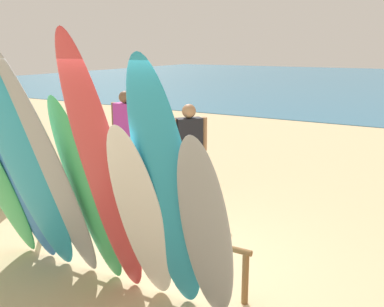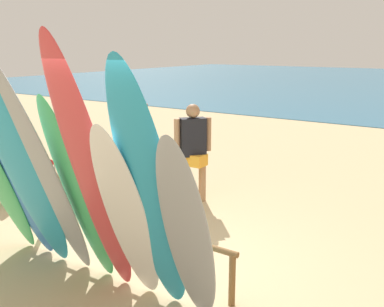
{
  "view_description": "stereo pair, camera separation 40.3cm",
  "coord_description": "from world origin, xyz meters",
  "px_view_note": "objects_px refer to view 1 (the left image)",
  "views": [
    {
      "loc": [
        3.09,
        -3.8,
        2.61
      ],
      "look_at": [
        0.0,
        1.54,
        1.09
      ],
      "focal_mm": 41.21,
      "sensor_mm": 36.0,
      "label": 1
    },
    {
      "loc": [
        3.43,
        -3.59,
        2.61
      ],
      "look_at": [
        0.0,
        1.54,
        1.09
      ],
      "focal_mm": 41.21,
      "sensor_mm": 36.0,
      "label": 2
    }
  ],
  "objects_px": {
    "surfboard_grey_3": "(49,173)",
    "beachgoer_near_rack": "(126,129)",
    "surfboard_teal_2": "(27,170)",
    "beachgoer_midbeach": "(189,147)",
    "surfboard_rack": "(127,230)",
    "surfboard_blue_1": "(21,190)",
    "surfboard_white_6": "(142,219)",
    "surfboard_red_5": "(104,177)",
    "surfboard_grey_8": "(207,235)",
    "surfboard_teal_7": "(167,196)",
    "beach_chair_striped": "(38,157)",
    "beach_chair_red": "(91,165)",
    "surfboard_green_4": "(88,196)"
  },
  "relations": [
    {
      "from": "surfboard_grey_3",
      "to": "beachgoer_near_rack",
      "type": "distance_m",
      "value": 4.21
    },
    {
      "from": "surfboard_teal_2",
      "to": "beachgoer_midbeach",
      "type": "relative_size",
      "value": 1.68
    },
    {
      "from": "surfboard_rack",
      "to": "surfboard_blue_1",
      "type": "xyz_separation_m",
      "value": [
        -1.04,
        -0.6,
        0.49
      ]
    },
    {
      "from": "surfboard_white_6",
      "to": "beachgoer_near_rack",
      "type": "xyz_separation_m",
      "value": [
        -3.02,
        3.58,
        0.02
      ]
    },
    {
      "from": "surfboard_red_5",
      "to": "surfboard_white_6",
      "type": "distance_m",
      "value": 0.54
    },
    {
      "from": "surfboard_grey_8",
      "to": "beachgoer_near_rack",
      "type": "distance_m",
      "value": 5.16
    },
    {
      "from": "surfboard_teal_7",
      "to": "beach_chair_striped",
      "type": "height_order",
      "value": "surfboard_teal_7"
    },
    {
      "from": "surfboard_teal_2",
      "to": "beach_chair_red",
      "type": "bearing_deg",
      "value": 116.57
    },
    {
      "from": "surfboard_grey_3",
      "to": "surfboard_white_6",
      "type": "distance_m",
      "value": 1.13
    },
    {
      "from": "surfboard_grey_3",
      "to": "surfboard_green_4",
      "type": "relative_size",
      "value": 1.24
    },
    {
      "from": "surfboard_teal_2",
      "to": "surfboard_white_6",
      "type": "relative_size",
      "value": 1.35
    },
    {
      "from": "surfboard_rack",
      "to": "surfboard_teal_2",
      "type": "bearing_deg",
      "value": -129.27
    },
    {
      "from": "beachgoer_midbeach",
      "to": "beach_chair_striped",
      "type": "xyz_separation_m",
      "value": [
        -3.33,
        -0.3,
        -0.54
      ]
    },
    {
      "from": "beachgoer_midbeach",
      "to": "beach_chair_red",
      "type": "height_order",
      "value": "beachgoer_midbeach"
    },
    {
      "from": "surfboard_red_5",
      "to": "surfboard_teal_2",
      "type": "bearing_deg",
      "value": -177.03
    },
    {
      "from": "surfboard_teal_2",
      "to": "surfboard_green_4",
      "type": "distance_m",
      "value": 0.72
    },
    {
      "from": "surfboard_green_4",
      "to": "beachgoer_near_rack",
      "type": "bearing_deg",
      "value": 129.0
    },
    {
      "from": "surfboard_rack",
      "to": "surfboard_white_6",
      "type": "height_order",
      "value": "surfboard_white_6"
    },
    {
      "from": "surfboard_red_5",
      "to": "beach_chair_red",
      "type": "height_order",
      "value": "surfboard_red_5"
    },
    {
      "from": "surfboard_red_5",
      "to": "beach_chair_red",
      "type": "relative_size",
      "value": 3.39
    },
    {
      "from": "surfboard_grey_3",
      "to": "beach_chair_red",
      "type": "distance_m",
      "value": 3.75
    },
    {
      "from": "beachgoer_near_rack",
      "to": "surfboard_rack",
      "type": "bearing_deg",
      "value": -53.38
    },
    {
      "from": "beachgoer_near_rack",
      "to": "beachgoer_midbeach",
      "type": "height_order",
      "value": "beachgoer_near_rack"
    },
    {
      "from": "surfboard_grey_3",
      "to": "surfboard_white_6",
      "type": "height_order",
      "value": "surfboard_grey_3"
    },
    {
      "from": "surfboard_teal_2",
      "to": "beach_chair_striped",
      "type": "bearing_deg",
      "value": 132.22
    },
    {
      "from": "surfboard_grey_8",
      "to": "beach_chair_red",
      "type": "bearing_deg",
      "value": 139.98
    },
    {
      "from": "surfboard_rack",
      "to": "beachgoer_near_rack",
      "type": "relative_size",
      "value": 1.8
    },
    {
      "from": "surfboard_rack",
      "to": "beachgoer_near_rack",
      "type": "distance_m",
      "value": 3.79
    },
    {
      "from": "surfboard_teal_2",
      "to": "beachgoer_near_rack",
      "type": "relative_size",
      "value": 1.61
    },
    {
      "from": "surfboard_blue_1",
      "to": "beachgoer_near_rack",
      "type": "distance_m",
      "value": 3.78
    },
    {
      "from": "surfboard_red_5",
      "to": "surfboard_blue_1",
      "type": "bearing_deg",
      "value": 173.3
    },
    {
      "from": "surfboard_grey_8",
      "to": "surfboard_rack",
      "type": "bearing_deg",
      "value": 151.13
    },
    {
      "from": "surfboard_blue_1",
      "to": "surfboard_red_5",
      "type": "xyz_separation_m",
      "value": [
        1.38,
        -0.12,
        0.41
      ]
    },
    {
      "from": "surfboard_white_6",
      "to": "beachgoer_near_rack",
      "type": "relative_size",
      "value": 1.19
    },
    {
      "from": "surfboard_blue_1",
      "to": "beach_chair_striped",
      "type": "relative_size",
      "value": 2.48
    },
    {
      "from": "surfboard_rack",
      "to": "surfboard_white_6",
      "type": "bearing_deg",
      "value": -42.1
    },
    {
      "from": "beachgoer_near_rack",
      "to": "surfboard_green_4",
      "type": "bearing_deg",
      "value": -58.5
    },
    {
      "from": "surfboard_rack",
      "to": "beach_chair_striped",
      "type": "xyz_separation_m",
      "value": [
        -3.86,
        2.06,
        -0.06
      ]
    },
    {
      "from": "surfboard_green_4",
      "to": "beach_chair_red",
      "type": "relative_size",
      "value": 2.66
    },
    {
      "from": "beachgoer_near_rack",
      "to": "surfboard_red_5",
      "type": "bearing_deg",
      "value": -55.7
    },
    {
      "from": "surfboard_teal_2",
      "to": "beach_chair_striped",
      "type": "height_order",
      "value": "surfboard_teal_2"
    },
    {
      "from": "surfboard_red_5",
      "to": "beach_chair_striped",
      "type": "relative_size",
      "value": 3.48
    },
    {
      "from": "surfboard_teal_2",
      "to": "beach_chair_striped",
      "type": "xyz_separation_m",
      "value": [
        -3.21,
        2.87,
        -0.9
      ]
    },
    {
      "from": "beach_chair_red",
      "to": "beachgoer_midbeach",
      "type": "bearing_deg",
      "value": 20.94
    },
    {
      "from": "surfboard_rack",
      "to": "surfboard_grey_3",
      "type": "height_order",
      "value": "surfboard_grey_3"
    },
    {
      "from": "surfboard_blue_1",
      "to": "surfboard_grey_8",
      "type": "bearing_deg",
      "value": 2.1
    },
    {
      "from": "surfboard_blue_1",
      "to": "surfboard_teal_7",
      "type": "height_order",
      "value": "surfboard_teal_7"
    },
    {
      "from": "surfboard_teal_2",
      "to": "surfboard_white_6",
      "type": "bearing_deg",
      "value": 1.41
    },
    {
      "from": "surfboard_teal_2",
      "to": "beachgoer_midbeach",
      "type": "distance_m",
      "value": 3.19
    },
    {
      "from": "surfboard_blue_1",
      "to": "beachgoer_near_rack",
      "type": "height_order",
      "value": "surfboard_blue_1"
    }
  ]
}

